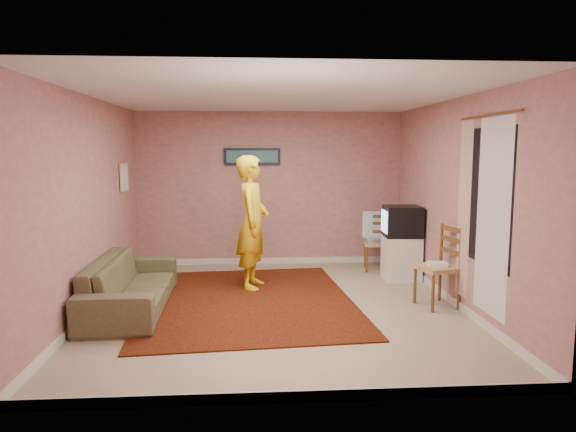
{
  "coord_description": "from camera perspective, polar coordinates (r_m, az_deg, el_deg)",
  "views": [
    {
      "loc": [
        -0.29,
        -6.25,
        1.95
      ],
      "look_at": [
        0.18,
        0.6,
        1.07
      ],
      "focal_mm": 32.0,
      "sensor_mm": 36.0,
      "label": 1
    }
  ],
  "objects": [
    {
      "name": "baseboard_back",
      "position": [
        8.95,
        -1.98,
        -4.98
      ],
      "size": [
        4.5,
        0.02,
        0.1
      ],
      "primitive_type": "cube",
      "color": "silver",
      "rests_on": "ground"
    },
    {
      "name": "blue_throw",
      "position": [
        8.64,
        9.6,
        -0.91
      ],
      "size": [
        0.41,
        0.05,
        0.43
      ],
      "primitive_type": "cube",
      "color": "#8FC5EA",
      "rests_on": "chair_a"
    },
    {
      "name": "area_rug",
      "position": [
        6.8,
        -4.53,
        -9.32
      ],
      "size": [
        2.93,
        3.54,
        0.02
      ],
      "primitive_type": "cube",
      "rotation": [
        0.0,
        0.0,
        0.08
      ],
      "color": "black",
      "rests_on": "ground"
    },
    {
      "name": "curtain_floral",
      "position": [
        6.45,
        18.98,
        0.66
      ],
      "size": [
        0.01,
        0.35,
        2.1
      ],
      "primitive_type": "cube",
      "color": "beige",
      "rests_on": "wall_right"
    },
    {
      "name": "wall_back",
      "position": [
        8.78,
        -2.02,
        3.03
      ],
      "size": [
        4.5,
        0.02,
        2.6
      ],
      "primitive_type": "cube",
      "color": "tan",
      "rests_on": "ground"
    },
    {
      "name": "crt_tv",
      "position": [
        7.9,
        12.55,
        -0.58
      ],
      "size": [
        0.57,
        0.51,
        0.46
      ],
      "rotation": [
        0.0,
        0.0,
        -0.05
      ],
      "color": "black",
      "rests_on": "tv_cabinet"
    },
    {
      "name": "picture_left",
      "position": [
        8.09,
        -17.73,
        4.11
      ],
      "size": [
        0.04,
        0.38,
        0.42
      ],
      "color": "beige",
      "rests_on": "wall_left"
    },
    {
      "name": "dvd_player",
      "position": [
        8.49,
        9.87,
        -2.68
      ],
      "size": [
        0.38,
        0.27,
        0.06
      ],
      "primitive_type": "cube",
      "rotation": [
        0.0,
        0.0,
        0.03
      ],
      "color": "silver",
      "rests_on": "chair_a"
    },
    {
      "name": "window",
      "position": [
        5.94,
        21.36,
        1.97
      ],
      "size": [
        0.01,
        1.1,
        1.5
      ],
      "primitive_type": "cube",
      "color": "black",
      "rests_on": "wall_right"
    },
    {
      "name": "curtain_sheer",
      "position": [
        5.82,
        21.78,
        -0.13
      ],
      "size": [
        0.01,
        0.75,
        2.1
      ],
      "primitive_type": "cube",
      "color": "silver",
      "rests_on": "wall_right"
    },
    {
      "name": "wall_right",
      "position": [
        6.78,
        18.12,
        1.43
      ],
      "size": [
        0.02,
        5.0,
        2.6
      ],
      "primitive_type": "cube",
      "color": "tan",
      "rests_on": "ground"
    },
    {
      "name": "chair_b",
      "position": [
        6.67,
        16.29,
        -4.48
      ],
      "size": [
        0.54,
        0.56,
        0.55
      ],
      "rotation": [
        0.0,
        0.0,
        -1.32
      ],
      "color": "tan",
      "rests_on": "ground"
    },
    {
      "name": "tv_cabinet",
      "position": [
        8.0,
        12.47,
        -4.57
      ],
      "size": [
        0.52,
        0.47,
        0.66
      ],
      "primitive_type": "cube",
      "color": "white",
      "rests_on": "ground"
    },
    {
      "name": "game_console",
      "position": [
        6.69,
        16.27,
        -5.14
      ],
      "size": [
        0.25,
        0.2,
        0.05
      ],
      "primitive_type": "cube",
      "rotation": [
        0.0,
        0.0,
        -0.16
      ],
      "color": "white",
      "rests_on": "chair_b"
    },
    {
      "name": "baseboard_left",
      "position": [
        6.82,
        -20.66,
        -9.37
      ],
      "size": [
        0.02,
        5.0,
        0.1
      ],
      "primitive_type": "cube",
      "color": "silver",
      "rests_on": "ground"
    },
    {
      "name": "curtain_rod",
      "position": [
        5.91,
        21.37,
        10.39
      ],
      "size": [
        0.02,
        1.4,
        0.02
      ],
      "primitive_type": "cylinder",
      "rotation": [
        1.57,
        0.0,
        0.0
      ],
      "color": "brown",
      "rests_on": "wall_right"
    },
    {
      "name": "wall_front",
      "position": [
        3.82,
        0.5,
        -2.5
      ],
      "size": [
        4.5,
        0.02,
        2.6
      ],
      "primitive_type": "cube",
      "color": "tan",
      "rests_on": "ground"
    },
    {
      "name": "sofa",
      "position": [
        6.66,
        -17.04,
        -7.23
      ],
      "size": [
        0.91,
        2.2,
        0.64
      ],
      "primitive_type": "imported",
      "rotation": [
        0.0,
        0.0,
        1.6
      ],
      "color": "brown",
      "rests_on": "ground"
    },
    {
      "name": "ground",
      "position": [
        6.55,
        -1.22,
        -10.02
      ],
      "size": [
        5.0,
        5.0,
        0.0
      ],
      "primitive_type": "plane",
      "color": "tan",
      "rests_on": "ground"
    },
    {
      "name": "person",
      "position": [
        7.25,
        -3.95,
        -0.72
      ],
      "size": [
        0.56,
        0.76,
        1.88
      ],
      "primitive_type": "imported",
      "rotation": [
        0.0,
        0.0,
        1.39
      ],
      "color": "yellow",
      "rests_on": "ground"
    },
    {
      "name": "picture_back",
      "position": [
        8.72,
        -4.01,
        6.61
      ],
      "size": [
        0.95,
        0.04,
        0.28
      ],
      "color": "#131434",
      "rests_on": "wall_back"
    },
    {
      "name": "chair_a",
      "position": [
        8.48,
        9.88,
        -2.29
      ],
      "size": [
        0.47,
        0.45,
        0.49
      ],
      "rotation": [
        0.0,
        0.0,
        -0.15
      ],
      "color": "tan",
      "rests_on": "ground"
    },
    {
      "name": "ceiling",
      "position": [
        6.29,
        -1.29,
        13.22
      ],
      "size": [
        4.5,
        5.0,
        0.02
      ],
      "primitive_type": "cube",
      "color": "silver",
      "rests_on": "wall_back"
    },
    {
      "name": "baseboard_right",
      "position": [
        7.0,
        17.64,
        -8.8
      ],
      "size": [
        0.02,
        5.0,
        0.1
      ],
      "primitive_type": "cube",
      "color": "silver",
      "rests_on": "ground"
    },
    {
      "name": "baseboard_front",
      "position": [
        4.22,
        0.47,
        -19.44
      ],
      "size": [
        4.5,
        0.02,
        0.1
      ],
      "primitive_type": "cube",
      "color": "silver",
      "rests_on": "ground"
    },
    {
      "name": "wall_left",
      "position": [
        6.58,
        -21.23,
        1.13
      ],
      "size": [
        0.02,
        5.0,
        2.6
      ],
      "primitive_type": "cube",
      "color": "tan",
      "rests_on": "ground"
    }
  ]
}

